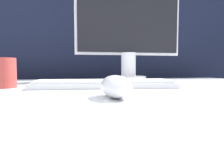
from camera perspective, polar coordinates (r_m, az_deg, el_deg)
name	(u,v)px	position (r m, az deg, el deg)	size (l,w,h in m)	color
partition_panel	(81,81)	(1.34, -8.17, 0.75)	(5.00, 0.03, 1.44)	black
computer_mouse_near	(116,87)	(0.45, 0.93, -0.66)	(0.07, 0.13, 0.05)	white
keyboard	(104,84)	(0.69, -2.00, 0.05)	(0.45, 0.17, 0.02)	silver
monitor	(129,25)	(1.08, 4.36, 15.11)	(0.51, 0.17, 0.48)	white
mug	(3,73)	(0.75, -26.61, 2.61)	(0.08, 0.08, 0.09)	#A33833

